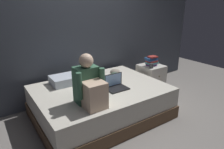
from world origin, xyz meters
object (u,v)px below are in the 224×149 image
object	(u,v)px
nightstand	(151,79)
clothes_pile	(115,73)
bed	(101,102)
person_sitting	(89,86)
mug	(151,66)
pillow	(68,79)
book_stack	(152,61)
laptop	(116,85)

from	to	relation	value
nightstand	clothes_pile	bearing A→B (deg)	170.80
bed	nightstand	bearing A→B (deg)	8.75
bed	person_sitting	xyz separation A→B (m)	(-0.39, -0.40, 0.51)
mug	clothes_pile	distance (m)	0.71
pillow	mug	xyz separation A→B (m)	(1.51, -0.37, 0.06)
person_sitting	book_stack	size ratio (longest dim) A/B	2.76
pillow	book_stack	bearing A→B (deg)	-9.31
nightstand	clothes_pile	distance (m)	0.84
bed	book_stack	world-z (taller)	book_stack
laptop	mug	world-z (taller)	laptop
person_sitting	pillow	xyz separation A→B (m)	(0.06, 0.85, -0.19)
nightstand	book_stack	xyz separation A→B (m)	(-0.02, -0.02, 0.39)
bed	mug	xyz separation A→B (m)	(1.17, 0.08, 0.38)
pillow	nightstand	bearing A→B (deg)	-8.67
bed	book_stack	size ratio (longest dim) A/B	8.42
bed	clothes_pile	size ratio (longest dim) A/B	8.20
book_stack	laptop	bearing A→B (deg)	-161.90
mug	person_sitting	bearing A→B (deg)	-163.09
clothes_pile	person_sitting	bearing A→B (deg)	-141.21
nightstand	laptop	xyz separation A→B (m)	(-1.13, -0.38, 0.27)
bed	nightstand	size ratio (longest dim) A/B	3.40
bed	nightstand	distance (m)	1.32
person_sitting	clothes_pile	xyz separation A→B (m)	(0.90, 0.72, -0.20)
person_sitting	laptop	world-z (taller)	person_sitting
person_sitting	pillow	size ratio (longest dim) A/B	1.17
bed	book_stack	distance (m)	1.36
pillow	book_stack	distance (m)	1.64
nightstand	book_stack	bearing A→B (deg)	-144.71
pillow	clothes_pile	distance (m)	0.85
laptop	clothes_pile	bearing A→B (deg)	56.26
mug	clothes_pile	bearing A→B (deg)	159.48
book_stack	clothes_pile	bearing A→B (deg)	169.48
laptop	mug	xyz separation A→B (m)	(1.00, 0.26, 0.07)
nightstand	mug	bearing A→B (deg)	-137.31
laptop	nightstand	bearing A→B (deg)	18.46
mug	pillow	bearing A→B (deg)	166.22
person_sitting	pillow	world-z (taller)	person_sitting
mug	book_stack	bearing A→B (deg)	43.96
nightstand	mug	world-z (taller)	mug
nightstand	pillow	size ratio (longest dim) A/B	1.05
person_sitting	mug	size ratio (longest dim) A/B	7.28
person_sitting	bed	bearing A→B (deg)	45.08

